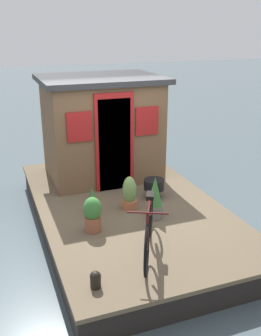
{
  "coord_description": "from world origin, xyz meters",
  "views": [
    {
      "loc": [
        -5.78,
        2.09,
        3.33
      ],
      "look_at": [
        -0.2,
        0.0,
        1.14
      ],
      "focal_mm": 41.67,
      "sensor_mm": 36.0,
      "label": 1
    }
  ],
  "objects_px": {
    "houseboat_cabin": "(101,127)",
    "mooring_bollard": "(95,279)",
    "potted_plant_basil": "(93,201)",
    "potted_plant_ivy": "(130,194)",
    "potted_plant_mint": "(93,214)",
    "potted_plant_geranium": "(155,198)",
    "bicycle": "(149,228)",
    "charcoal_grill": "(154,185)"
  },
  "relations": [
    {
      "from": "houseboat_cabin",
      "to": "mooring_bollard",
      "type": "bearing_deg",
      "value": 162.05
    },
    {
      "from": "houseboat_cabin",
      "to": "potted_plant_basil",
      "type": "height_order",
      "value": "houseboat_cabin"
    },
    {
      "from": "potted_plant_ivy",
      "to": "potted_plant_mint",
      "type": "xyz_separation_m",
      "value": [
        -0.51,
        0.77,
        0.02
      ]
    },
    {
      "from": "potted_plant_ivy",
      "to": "potted_plant_geranium",
      "type": "xyz_separation_m",
      "value": [
        -0.44,
        -0.26,
        0.07
      ]
    },
    {
      "from": "mooring_bollard",
      "to": "houseboat_cabin",
      "type": "bearing_deg",
      "value": -17.95
    },
    {
      "from": "potted_plant_geranium",
      "to": "potted_plant_mint",
      "type": "bearing_deg",
      "value": 94.12
    },
    {
      "from": "houseboat_cabin",
      "to": "bicycle",
      "type": "height_order",
      "value": "houseboat_cabin"
    },
    {
      "from": "potted_plant_ivy",
      "to": "potted_plant_geranium",
      "type": "relative_size",
      "value": 0.82
    },
    {
      "from": "potted_plant_basil",
      "to": "mooring_bollard",
      "type": "bearing_deg",
      "value": 165.6
    },
    {
      "from": "potted_plant_ivy",
      "to": "mooring_bollard",
      "type": "height_order",
      "value": "potted_plant_ivy"
    },
    {
      "from": "potted_plant_mint",
      "to": "potted_plant_geranium",
      "type": "bearing_deg",
      "value": -85.88
    },
    {
      "from": "potted_plant_mint",
      "to": "charcoal_grill",
      "type": "height_order",
      "value": "potted_plant_mint"
    },
    {
      "from": "potted_plant_basil",
      "to": "charcoal_grill",
      "type": "xyz_separation_m",
      "value": [
        0.22,
        -1.18,
        0.02
      ]
    },
    {
      "from": "potted_plant_geranium",
      "to": "charcoal_grill",
      "type": "relative_size",
      "value": 1.91
    },
    {
      "from": "potted_plant_basil",
      "to": "potted_plant_geranium",
      "type": "relative_size",
      "value": 0.66
    },
    {
      "from": "potted_plant_geranium",
      "to": "mooring_bollard",
      "type": "height_order",
      "value": "potted_plant_geranium"
    },
    {
      "from": "houseboat_cabin",
      "to": "potted_plant_ivy",
      "type": "xyz_separation_m",
      "value": [
        -1.68,
        0.04,
        -0.75
      ]
    },
    {
      "from": "bicycle",
      "to": "potted_plant_geranium",
      "type": "distance_m",
      "value": 1.03
    },
    {
      "from": "houseboat_cabin",
      "to": "potted_plant_ivy",
      "type": "bearing_deg",
      "value": 178.79
    },
    {
      "from": "bicycle",
      "to": "potted_plant_geranium",
      "type": "height_order",
      "value": "bicycle"
    },
    {
      "from": "charcoal_grill",
      "to": "mooring_bollard",
      "type": "height_order",
      "value": "charcoal_grill"
    },
    {
      "from": "potted_plant_geranium",
      "to": "potted_plant_mint",
      "type": "relative_size",
      "value": 1.28
    },
    {
      "from": "potted_plant_basil",
      "to": "charcoal_grill",
      "type": "bearing_deg",
      "value": -79.3
    },
    {
      "from": "potted_plant_ivy",
      "to": "potted_plant_mint",
      "type": "height_order",
      "value": "potted_plant_ivy"
    },
    {
      "from": "bicycle",
      "to": "potted_plant_geranium",
      "type": "relative_size",
      "value": 2.13
    },
    {
      "from": "potted_plant_mint",
      "to": "mooring_bollard",
      "type": "distance_m",
      "value": 1.37
    },
    {
      "from": "bicycle",
      "to": "mooring_bollard",
      "type": "xyz_separation_m",
      "value": [
        -0.48,
        0.88,
        -0.26
      ]
    },
    {
      "from": "houseboat_cabin",
      "to": "potted_plant_geranium",
      "type": "height_order",
      "value": "houseboat_cabin"
    },
    {
      "from": "potted_plant_geranium",
      "to": "mooring_bollard",
      "type": "bearing_deg",
      "value": 135.48
    },
    {
      "from": "potted_plant_geranium",
      "to": "charcoal_grill",
      "type": "height_order",
      "value": "potted_plant_geranium"
    },
    {
      "from": "potted_plant_ivy",
      "to": "potted_plant_geranium",
      "type": "bearing_deg",
      "value": -148.99
    },
    {
      "from": "houseboat_cabin",
      "to": "potted_plant_basil",
      "type": "bearing_deg",
      "value": 158.16
    },
    {
      "from": "bicycle",
      "to": "potted_plant_ivy",
      "type": "distance_m",
      "value": 1.37
    },
    {
      "from": "bicycle",
      "to": "mooring_bollard",
      "type": "relative_size",
      "value": 6.81
    },
    {
      "from": "houseboat_cabin",
      "to": "potted_plant_mint",
      "type": "relative_size",
      "value": 4.25
    },
    {
      "from": "houseboat_cabin",
      "to": "potted_plant_basil",
      "type": "distance_m",
      "value": 1.93
    },
    {
      "from": "bicycle",
      "to": "potted_plant_geranium",
      "type": "xyz_separation_m",
      "value": [
        0.91,
        -0.49,
        -0.04
      ]
    },
    {
      "from": "potted_plant_mint",
      "to": "houseboat_cabin",
      "type": "bearing_deg",
      "value": -20.17
    },
    {
      "from": "potted_plant_geranium",
      "to": "potted_plant_mint",
      "type": "height_order",
      "value": "potted_plant_geranium"
    },
    {
      "from": "potted_plant_mint",
      "to": "bicycle",
      "type": "bearing_deg",
      "value": -146.8
    },
    {
      "from": "houseboat_cabin",
      "to": "bicycle",
      "type": "xyz_separation_m",
      "value": [
        -3.03,
        0.26,
        -0.63
      ]
    },
    {
      "from": "houseboat_cabin",
      "to": "charcoal_grill",
      "type": "xyz_separation_m",
      "value": [
        -1.42,
        -0.53,
        -0.77
      ]
    }
  ]
}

